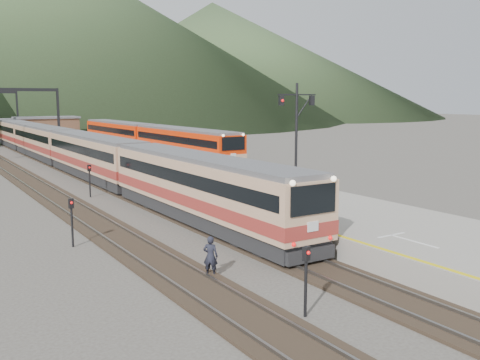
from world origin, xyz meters
TOP-DOWN VIEW (x-y plane):
  - track_main at (0.00, 40.00)m, footprint 2.60×200.00m
  - track_far at (-5.00, 40.00)m, footprint 2.60×200.00m
  - track_second at (11.50, 40.00)m, footprint 2.60×200.00m
  - platform at (5.60, 38.00)m, footprint 8.00×100.00m
  - gantry_near at (-2.85, 55.00)m, footprint 9.55×0.25m
  - station_shed at (5.60, 78.00)m, footprint 9.40×4.40m
  - hill_b at (30.00, 230.00)m, footprint 220.00×220.00m
  - hill_c at (110.00, 210.00)m, footprint 160.00×160.00m
  - main_train at (0.00, 45.78)m, footprint 2.76×75.73m
  - second_train at (11.50, 52.23)m, footprint 2.89×39.31m
  - signal_mast at (3.85, 13.90)m, footprint 2.18×0.51m
  - short_signal_a at (-3.33, 4.26)m, footprint 0.25×0.21m
  - short_signal_b at (-2.80, 28.42)m, footprint 0.24×0.19m
  - short_signal_c at (-7.30, 16.26)m, footprint 0.23×0.17m
  - worker at (-3.94, 9.24)m, footprint 0.68×0.68m

SIDE VIEW (x-z plane):
  - track_main at x=0.00m, z-range -0.05..0.18m
  - track_far at x=-5.00m, z-range -0.05..0.18m
  - track_second at x=11.50m, z-range -0.05..0.18m
  - platform at x=5.60m, z-range 0.00..1.00m
  - worker at x=-3.94m, z-range 0.00..1.59m
  - short_signal_a at x=-3.33m, z-range 0.33..2.60m
  - short_signal_b at x=-2.80m, z-range 0.33..2.60m
  - short_signal_c at x=-7.30m, z-range 0.33..2.60m
  - main_train at x=0.00m, z-range 0.23..3.60m
  - second_train at x=11.50m, z-range 0.23..3.75m
  - station_shed at x=5.60m, z-range 1.02..4.12m
  - signal_mast at x=3.85m, z-range 1.74..8.34m
  - gantry_near at x=-2.85m, z-range 1.59..9.59m
  - hill_c at x=110.00m, z-range 0.00..50.00m
  - hill_b at x=30.00m, z-range 0.00..75.00m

